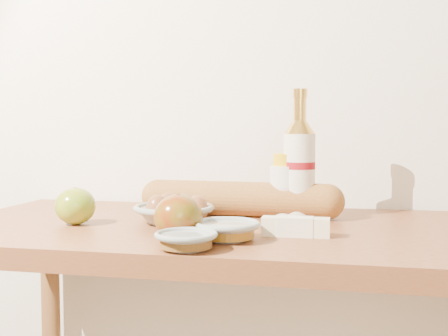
{
  "coord_description": "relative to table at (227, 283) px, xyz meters",
  "views": [
    {
      "loc": [
        0.24,
        0.05,
        1.1
      ],
      "look_at": [
        0.0,
        1.15,
        1.02
      ],
      "focal_mm": 45.0,
      "sensor_mm": 36.0,
      "label": 1
    }
  ],
  "objects": [
    {
      "name": "syrup_bowl",
      "position": [
        0.03,
        -0.16,
        0.14
      ],
      "size": [
        0.12,
        0.12,
        0.03
      ],
      "rotation": [
        0.0,
        0.0,
        -0.04
      ],
      "color": "gray",
      "rests_on": "table"
    },
    {
      "name": "bourbon_bottle",
      "position": [
        0.14,
        0.11,
        0.24
      ],
      "size": [
        0.09,
        0.09,
        0.29
      ],
      "rotation": [
        0.0,
        0.0,
        0.28
      ],
      "color": "silver",
      "rests_on": "table"
    },
    {
      "name": "back_wall",
      "position": [
        0.0,
        0.33,
        0.52
      ],
      "size": [
        3.5,
        0.02,
        2.6
      ],
      "primitive_type": "cube",
      "color": "white",
      "rests_on": "ground"
    },
    {
      "name": "egg_bowl",
      "position": [
        -0.11,
        -0.01,
        0.15
      ],
      "size": [
        0.23,
        0.23,
        0.06
      ],
      "rotation": [
        0.0,
        0.0,
        -0.42
      ],
      "color": "gray",
      "rests_on": "table"
    },
    {
      "name": "sugar_bowl",
      "position": [
        -0.02,
        -0.25,
        0.14
      ],
      "size": [
        0.13,
        0.13,
        0.03
      ],
      "rotation": [
        0.0,
        0.0,
        0.3
      ],
      "color": "#8C9995",
      "rests_on": "table"
    },
    {
      "name": "butter_stick",
      "position": [
        0.15,
        -0.1,
        0.14
      ],
      "size": [
        0.13,
        0.04,
        0.04
      ],
      "rotation": [
        0.0,
        0.0,
        0.02
      ],
      "color": "beige",
      "rests_on": "table"
    },
    {
      "name": "cream_bottle",
      "position": [
        0.11,
        0.12,
        0.19
      ],
      "size": [
        0.08,
        0.08,
        0.14
      ],
      "rotation": [
        0.0,
        0.0,
        -0.13
      ],
      "color": "white",
      "rests_on": "table"
    },
    {
      "name": "baguette",
      "position": [
        0.0,
        0.12,
        0.16
      ],
      "size": [
        0.48,
        0.1,
        0.08
      ],
      "rotation": [
        0.0,
        0.0,
        -0.05
      ],
      "color": "#A97133",
      "rests_on": "table"
    },
    {
      "name": "apple_yellowgreen",
      "position": [
        -0.31,
        -0.07,
        0.16
      ],
      "size": [
        0.08,
        0.08,
        0.08
      ],
      "rotation": [
        0.0,
        0.0,
        -0.0
      ],
      "color": "olive",
      "rests_on": "table"
    },
    {
      "name": "apple_redgreen_front",
      "position": [
        -0.07,
        -0.13,
        0.16
      ],
      "size": [
        0.09,
        0.09,
        0.07
      ],
      "rotation": [
        0.0,
        0.0,
        -0.19
      ],
      "color": "maroon",
      "rests_on": "table"
    },
    {
      "name": "table",
      "position": [
        0.0,
        0.0,
        0.0
      ],
      "size": [
        1.2,
        0.6,
        0.9
      ],
      "color": "brown",
      "rests_on": "ground"
    },
    {
      "name": "apple_redgreen_right",
      "position": [
        -0.05,
        -0.17,
        0.16
      ],
      "size": [
        0.1,
        0.1,
        0.08
      ],
      "rotation": [
        0.0,
        0.0,
        0.12
      ],
      "color": "#910709",
      "rests_on": "table"
    }
  ]
}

